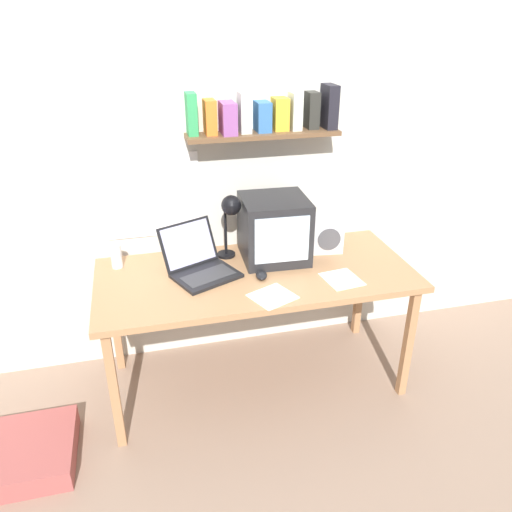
{
  "coord_description": "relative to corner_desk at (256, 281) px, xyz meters",
  "views": [
    {
      "loc": [
        -0.59,
        -2.36,
        2.05
      ],
      "look_at": [
        0.0,
        0.0,
        0.85
      ],
      "focal_mm": 35.0,
      "sensor_mm": 36.0,
      "label": 1
    }
  ],
  "objects": [
    {
      "name": "ground_plane",
      "position": [
        0.0,
        0.0,
        -0.69
      ],
      "size": [
        12.0,
        12.0,
        0.0
      ],
      "primitive_type": "plane",
      "color": "gray"
    },
    {
      "name": "space_heater",
      "position": [
        0.47,
        0.17,
        0.17
      ],
      "size": [
        0.19,
        0.14,
        0.23
      ],
      "rotation": [
        0.0,
        0.0,
        -0.13
      ],
      "color": "silver",
      "rests_on": "corner_desk"
    },
    {
      "name": "crt_monitor",
      "position": [
        0.15,
        0.16,
        0.24
      ],
      "size": [
        0.38,
        0.38,
        0.36
      ],
      "rotation": [
        0.0,
        0.0,
        -0.04
      ],
      "color": "#232326",
      "rests_on": "corner_desk"
    },
    {
      "name": "corner_desk",
      "position": [
        0.0,
        0.0,
        0.0
      ],
      "size": [
        1.74,
        0.77,
        0.75
      ],
      "color": "#AE7C52",
      "rests_on": "ground_plane"
    },
    {
      "name": "open_notebook",
      "position": [
        0.02,
        -0.28,
        0.06
      ],
      "size": [
        0.26,
        0.25,
        0.0
      ],
      "rotation": [
        0.0,
        0.0,
        0.41
      ],
      "color": "white",
      "rests_on": "corner_desk"
    },
    {
      "name": "computer_mouse",
      "position": [
        0.01,
        -0.07,
        0.07
      ],
      "size": [
        0.08,
        0.12,
        0.03
      ],
      "rotation": [
        0.0,
        0.0,
        -0.21
      ],
      "color": "black",
      "rests_on": "corner_desk"
    },
    {
      "name": "printed_handout",
      "position": [
        0.43,
        -0.19,
        0.06
      ],
      "size": [
        0.21,
        0.23,
        0.0
      ],
      "rotation": [
        0.0,
        0.0,
        0.13
      ],
      "color": "white",
      "rests_on": "corner_desk"
    },
    {
      "name": "back_wall",
      "position": [
        0.0,
        0.47,
        0.61
      ],
      "size": [
        5.6,
        0.24,
        2.6
      ],
      "color": "beige",
      "rests_on": "ground_plane"
    },
    {
      "name": "desk_lamp",
      "position": [
        -0.1,
        0.19,
        0.35
      ],
      "size": [
        0.13,
        0.17,
        0.39
      ],
      "rotation": [
        0.0,
        0.0,
        0.37
      ],
      "color": "black",
      "rests_on": "corner_desk"
    },
    {
      "name": "juice_glass",
      "position": [
        -0.74,
        0.25,
        0.12
      ],
      "size": [
        0.06,
        0.06,
        0.14
      ],
      "color": "white",
      "rests_on": "corner_desk"
    },
    {
      "name": "laptop",
      "position": [
        -0.31,
        0.08,
        0.12
      ],
      "size": [
        0.44,
        0.46,
        0.25
      ],
      "rotation": [
        0.0,
        0.0,
        0.42
      ],
      "color": "black",
      "rests_on": "corner_desk"
    },
    {
      "name": "floor_cushion",
      "position": [
        -1.27,
        -0.34,
        -0.63
      ],
      "size": [
        0.47,
        0.47,
        0.12
      ],
      "color": "#A7504C",
      "rests_on": "ground_plane"
    }
  ]
}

